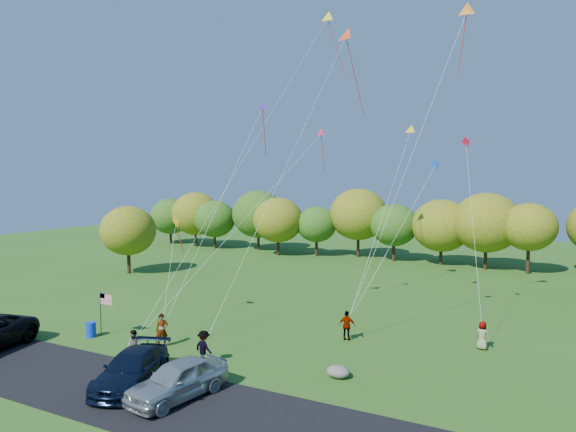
# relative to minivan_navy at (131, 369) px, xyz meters

# --- Properties ---
(ground) EXTENTS (140.00, 140.00, 0.00)m
(ground) POSITION_rel_minivan_navy_xyz_m (0.51, 3.42, -0.84)
(ground) COLOR #2C5819
(ground) RESTS_ON ground
(asphalt_lane) EXTENTS (44.00, 6.00, 0.06)m
(asphalt_lane) POSITION_rel_minivan_navy_xyz_m (0.51, -0.58, -0.81)
(asphalt_lane) COLOR black
(asphalt_lane) RESTS_ON ground
(treeline) EXTENTS (74.82, 27.41, 8.05)m
(treeline) POSITION_rel_minivan_navy_xyz_m (4.01, 39.21, 3.78)
(treeline) COLOR #372314
(treeline) RESTS_ON ground
(minivan_navy) EXTENTS (3.84, 5.77, 1.55)m
(minivan_navy) POSITION_rel_minivan_navy_xyz_m (0.00, 0.00, 0.00)
(minivan_navy) COLOR black
(minivan_navy) RESTS_ON asphalt_lane
(minivan_silver) EXTENTS (2.75, 5.16, 1.67)m
(minivan_silver) POSITION_rel_minivan_navy_xyz_m (2.81, -0.07, 0.06)
(minivan_silver) COLOR #B0B8BB
(minivan_silver) RESTS_ON asphalt_lane
(flyer_a) EXTENTS (0.82, 0.83, 1.94)m
(flyer_a) POSITION_rel_minivan_navy_xyz_m (-2.61, 5.04, 0.13)
(flyer_a) COLOR #4C4C59
(flyer_a) RESTS_ON ground
(flyer_b) EXTENTS (0.92, 0.79, 1.64)m
(flyer_b) POSITION_rel_minivan_navy_xyz_m (-2.42, 2.62, -0.02)
(flyer_b) COLOR #4C4C59
(flyer_b) RESTS_ON ground
(flyer_c) EXTENTS (1.25, 0.86, 1.78)m
(flyer_c) POSITION_rel_minivan_navy_xyz_m (1.21, 3.90, 0.06)
(flyer_c) COLOR #4C4C59
(flyer_c) RESTS_ON ground
(flyer_d) EXTENTS (1.10, 0.60, 1.78)m
(flyer_d) POSITION_rel_minivan_navy_xyz_m (6.36, 11.13, 0.05)
(flyer_d) COLOR #4C4C59
(flyer_d) RESTS_ON ground
(flyer_e) EXTENTS (0.90, 0.72, 1.62)m
(flyer_e) POSITION_rel_minivan_navy_xyz_m (13.75, 13.12, -0.03)
(flyer_e) COLOR #4C4C59
(flyer_e) RESTS_ON ground
(trash_barrel) EXTENTS (0.61, 0.61, 0.91)m
(trash_barrel) POSITION_rel_minivan_navy_xyz_m (-7.75, 4.46, -0.38)
(trash_barrel) COLOR #0E36D9
(trash_barrel) RESTS_ON ground
(flag_assembly) EXTENTS (1.00, 0.65, 2.70)m
(flag_assembly) POSITION_rel_minivan_navy_xyz_m (-7.12, 4.96, 1.20)
(flag_assembly) COLOR black
(flag_assembly) RESTS_ON ground
(boulder_near) EXTENTS (1.16, 0.91, 0.58)m
(boulder_near) POSITION_rel_minivan_navy_xyz_m (8.09, 5.47, -0.55)
(boulder_near) COLOR gray
(boulder_near) RESTS_ON ground
(boulder_far) EXTENTS (1.02, 0.85, 0.53)m
(boulder_far) POSITION_rel_minivan_navy_xyz_m (8.10, 5.64, -0.57)
(boulder_far) COLOR slate
(boulder_far) RESTS_ON ground
(kites_aloft) EXTENTS (18.30, 12.78, 16.88)m
(kites_aloft) POSITION_rel_minivan_navy_xyz_m (4.35, 17.47, 16.91)
(kites_aloft) COLOR #EC491A
(kites_aloft) RESTS_ON ground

